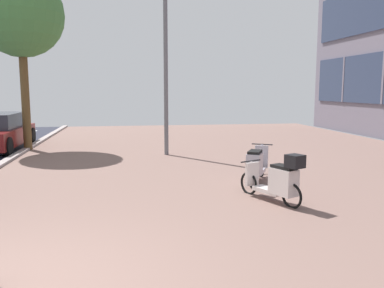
# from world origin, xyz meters

# --- Properties ---
(scooter_near) EXTENTS (0.96, 1.57, 0.85)m
(scooter_near) POSITION_xyz_m (4.20, 4.66, 0.42)
(scooter_near) COLOR black
(scooter_near) RESTS_ON ground
(scooter_mid) EXTENTS (0.92, 1.54, 1.02)m
(scooter_mid) POSITION_xyz_m (4.06, 2.95, 0.46)
(scooter_mid) COLOR black
(scooter_mid) RESTS_ON ground
(lamp_post) EXTENTS (0.20, 0.52, 5.58)m
(lamp_post) POSITION_xyz_m (2.50, 8.99, 3.11)
(lamp_post) COLOR slate
(lamp_post) RESTS_ON ground
(street_tree) EXTENTS (2.97, 2.97, 6.26)m
(street_tree) POSITION_xyz_m (-2.37, 10.93, 4.74)
(street_tree) COLOR brown
(street_tree) RESTS_ON ground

